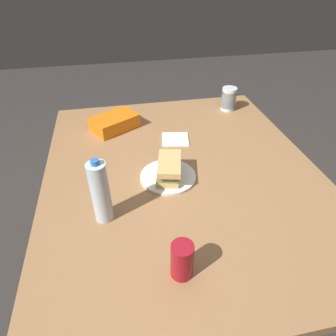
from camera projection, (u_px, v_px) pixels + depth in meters
ground_plane at (179, 272)px, 1.70m from camera, size 8.00×8.00×0.00m
dining_table at (182, 186)px, 1.31m from camera, size 1.41×1.16×0.75m
paper_plate at (168, 176)px, 1.21m from camera, size 0.23×0.23×0.01m
sandwich at (168, 168)px, 1.18m from camera, size 0.20×0.13×0.08m
soda_can_red at (182, 260)px, 0.82m from camera, size 0.07×0.07×0.12m
chip_bag at (115, 122)px, 1.53m from camera, size 0.25×0.27×0.07m
water_bottle_tall at (100, 192)px, 0.97m from camera, size 0.06×0.06×0.25m
plastic_cup_stack at (229, 99)px, 1.69m from camera, size 0.08×0.08×0.13m
paper_napkin at (175, 139)px, 1.45m from camera, size 0.15×0.15×0.01m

